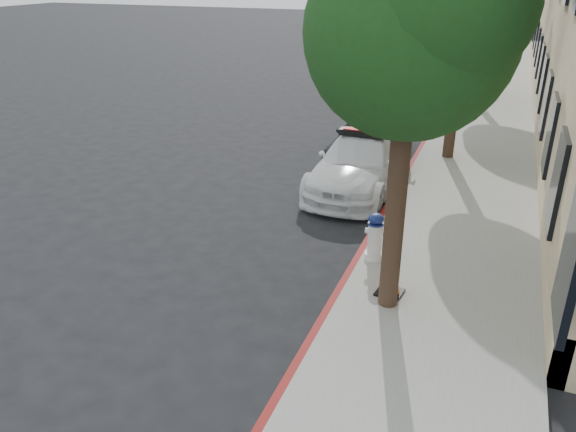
% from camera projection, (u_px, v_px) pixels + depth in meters
% --- Properties ---
extents(ground, '(120.00, 120.00, 0.00)m').
position_uv_depth(ground, '(269.00, 232.00, 11.61)').
color(ground, black).
rests_on(ground, ground).
extents(sidewalk, '(3.20, 50.00, 0.15)m').
position_uv_depth(sidewalk, '(483.00, 126.00, 18.90)').
color(sidewalk, gray).
rests_on(sidewalk, ground).
extents(curb_strip, '(0.12, 50.00, 0.15)m').
position_uv_depth(curb_strip, '(436.00, 122.00, 19.41)').
color(curb_strip, maroon).
rests_on(curb_strip, ground).
extents(tree_near, '(2.92, 2.82, 5.62)m').
position_uv_depth(tree_near, '(413.00, 31.00, 7.19)').
color(tree_near, black).
rests_on(tree_near, sidewalk).
extents(tree_mid, '(2.77, 2.64, 5.43)m').
position_uv_depth(tree_mid, '(467.00, 4.00, 14.04)').
color(tree_mid, black).
rests_on(tree_mid, sidewalk).
extents(police_car, '(1.93, 4.58, 1.47)m').
position_uv_depth(police_car, '(361.00, 161.00, 13.69)').
color(police_car, white).
rests_on(police_car, ground).
extents(parked_car_mid, '(1.86, 4.04, 1.34)m').
position_uv_depth(parked_car_mid, '(369.00, 136.00, 15.66)').
color(parked_car_mid, black).
rests_on(parked_car_mid, ground).
extents(parked_car_far, '(1.86, 4.02, 1.27)m').
position_uv_depth(parked_car_far, '(420.00, 83.00, 22.83)').
color(parked_car_far, black).
rests_on(parked_car_far, ground).
extents(fire_hydrant, '(0.37, 0.34, 0.89)m').
position_uv_depth(fire_hydrant, '(375.00, 237.00, 10.07)').
color(fire_hydrant, silver).
rests_on(fire_hydrant, sidewalk).
extents(traffic_cone, '(0.46, 0.46, 0.79)m').
position_uv_depth(traffic_cone, '(391.00, 272.00, 9.00)').
color(traffic_cone, black).
rests_on(traffic_cone, sidewalk).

